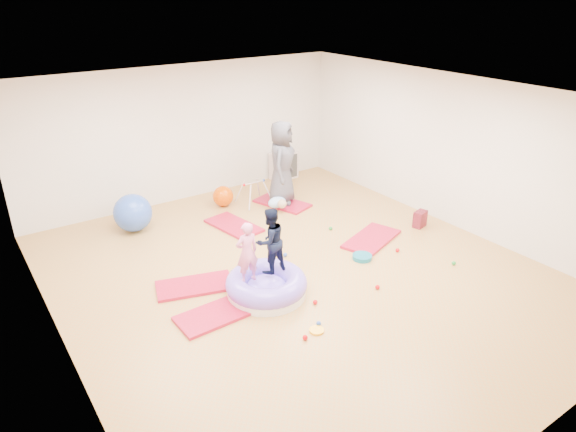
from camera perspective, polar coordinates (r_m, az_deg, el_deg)
room at (r=7.62m, az=1.29°, el=2.67°), size 7.01×8.01×2.81m
gym_mat_front_left at (r=7.34m, az=-7.80°, el=-10.72°), size 1.16×0.60×0.05m
gym_mat_mid_left at (r=8.01m, az=-10.32°, el=-7.62°), size 1.26×0.88×0.05m
gym_mat_center_back at (r=9.82m, az=-6.04°, el=-1.06°), size 0.76×1.24×0.05m
gym_mat_right at (r=9.38m, az=9.26°, el=-2.54°), size 1.34×0.97×0.05m
gym_mat_rear_right at (r=10.77m, az=-0.65°, el=1.44°), size 0.91×1.28×0.05m
inflatable_cushion at (r=7.66m, az=-2.41°, el=-7.73°), size 1.21×1.21×0.38m
child_pink at (r=7.25m, az=-4.59°, el=-3.71°), size 0.35×0.24×0.93m
child_navy at (r=7.46m, az=-2.01°, el=-2.43°), size 0.53×0.43×1.01m
adult_caregiver at (r=10.48m, az=-0.70°, el=5.95°), size 0.99×0.97×1.72m
infant at (r=10.43m, az=-1.11°, el=1.50°), size 0.40×0.40×0.23m
ball_pit_balls at (r=8.15m, az=6.88°, el=-6.70°), size 3.24×2.43×0.07m
exercise_ball_blue at (r=9.92m, az=-16.86°, el=0.34°), size 0.71×0.71×0.71m
exercise_ball_orange at (r=10.71m, az=-7.23°, el=2.19°), size 0.43×0.43×0.43m
infant_play_gym at (r=10.70m, az=-3.78°, el=2.98°), size 0.64×0.60×0.49m
cube_shelf at (r=12.15m, az=-0.47°, el=5.65°), size 0.65×0.32×0.65m
balance_disc at (r=8.73m, az=8.24°, el=-4.53°), size 0.33×0.33×0.07m
backpack at (r=10.04m, az=14.46°, el=-0.32°), size 0.31×0.23×0.31m
yellow_toy at (r=6.99m, az=3.20°, el=-12.58°), size 0.20×0.20×0.03m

